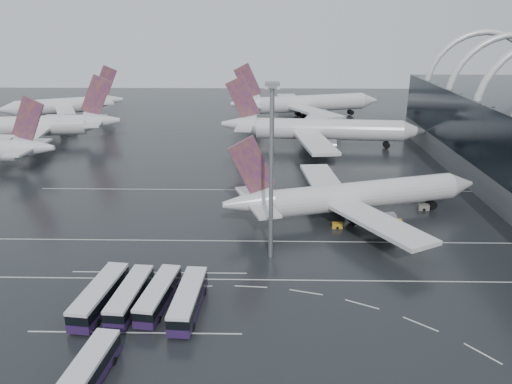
{
  "coord_description": "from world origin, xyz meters",
  "views": [
    {
      "loc": [
        -7.13,
        -70.44,
        39.03
      ],
      "look_at": [
        -8.9,
        19.02,
        7.0
      ],
      "focal_mm": 35.0,
      "sensor_mm": 36.0,
      "label": 1
    }
  ],
  "objects_px": {
    "bus_row_near_a": "(100,296)",
    "bus_row_near_c": "(158,295)",
    "airliner_gate_b": "(318,130)",
    "jet_remote_mid": "(44,126)",
    "jet_remote_far": "(66,106)",
    "gse_cart_belly_d": "(423,207)",
    "floodlight_mast": "(272,152)",
    "gse_cart_belly_a": "(396,223)",
    "airliner_main": "(352,197)",
    "bus_row_near_d": "(188,300)",
    "gse_cart_belly_c": "(337,225)",
    "bus_row_far_a": "(85,375)",
    "gse_cart_belly_e": "(359,203)",
    "airliner_gate_c": "(304,104)",
    "bus_row_near_b": "(130,296)"
  },
  "relations": [
    {
      "from": "airliner_gate_b",
      "to": "gse_cart_belly_d",
      "type": "xyz_separation_m",
      "value": [
        17.3,
        -52.5,
        -4.79
      ]
    },
    {
      "from": "gse_cart_belly_d",
      "to": "bus_row_near_d",
      "type": "bearing_deg",
      "value": -138.43
    },
    {
      "from": "bus_row_near_d",
      "to": "bus_row_far_a",
      "type": "relative_size",
      "value": 1.03
    },
    {
      "from": "airliner_gate_b",
      "to": "jet_remote_far",
      "type": "xyz_separation_m",
      "value": [
        -94.4,
        42.15,
        -0.2
      ]
    },
    {
      "from": "bus_row_near_c",
      "to": "gse_cart_belly_e",
      "type": "distance_m",
      "value": 52.82
    },
    {
      "from": "bus_row_near_c",
      "to": "bus_row_near_d",
      "type": "xyz_separation_m",
      "value": [
        4.44,
        -1.34,
        0.11
      ]
    },
    {
      "from": "airliner_gate_c",
      "to": "floodlight_mast",
      "type": "distance_m",
      "value": 122.31
    },
    {
      "from": "bus_row_near_b",
      "to": "bus_row_near_c",
      "type": "height_order",
      "value": "bus_row_near_b"
    },
    {
      "from": "airliner_gate_c",
      "to": "gse_cart_belly_e",
      "type": "distance_m",
      "value": 96.97
    },
    {
      "from": "gse_cart_belly_a",
      "to": "bus_row_near_c",
      "type": "bearing_deg",
      "value": -144.26
    },
    {
      "from": "bus_row_near_c",
      "to": "airliner_main",
      "type": "bearing_deg",
      "value": -37.33
    },
    {
      "from": "jet_remote_far",
      "to": "gse_cart_belly_d",
      "type": "distance_m",
      "value": 146.48
    },
    {
      "from": "jet_remote_mid",
      "to": "bus_row_near_b",
      "type": "relative_size",
      "value": 3.73
    },
    {
      "from": "jet_remote_far",
      "to": "gse_cart_belly_d",
      "type": "relative_size",
      "value": 19.55
    },
    {
      "from": "bus_row_far_a",
      "to": "gse_cart_belly_d",
      "type": "relative_size",
      "value": 5.88
    },
    {
      "from": "airliner_gate_c",
      "to": "bus_row_near_b",
      "type": "bearing_deg",
      "value": -120.48
    },
    {
      "from": "airliner_main",
      "to": "gse_cart_belly_e",
      "type": "relative_size",
      "value": 23.15
    },
    {
      "from": "bus_row_near_c",
      "to": "airliner_gate_b",
      "type": "bearing_deg",
      "value": -11.66
    },
    {
      "from": "bus_row_far_a",
      "to": "gse_cart_belly_c",
      "type": "xyz_separation_m",
      "value": [
        33.54,
        44.52,
        -1.23
      ]
    },
    {
      "from": "airliner_gate_c",
      "to": "gse_cart_belly_a",
      "type": "relative_size",
      "value": 25.99
    },
    {
      "from": "gse_cart_belly_a",
      "to": "airliner_main",
      "type": "bearing_deg",
      "value": 156.95
    },
    {
      "from": "jet_remote_far",
      "to": "floodlight_mast",
      "type": "distance_m",
      "value": 141.88
    },
    {
      "from": "airliner_main",
      "to": "bus_row_near_d",
      "type": "relative_size",
      "value": 3.92
    },
    {
      "from": "jet_remote_mid",
      "to": "gse_cart_belly_d",
      "type": "xyz_separation_m",
      "value": [
        103.75,
        -56.28,
        -4.9
      ]
    },
    {
      "from": "jet_remote_far",
      "to": "gse_cart_belly_c",
      "type": "relative_size",
      "value": 22.69
    },
    {
      "from": "airliner_main",
      "to": "gse_cart_belly_d",
      "type": "height_order",
      "value": "airliner_main"
    },
    {
      "from": "gse_cart_belly_c",
      "to": "gse_cart_belly_a",
      "type": "bearing_deg",
      "value": 6.49
    },
    {
      "from": "jet_remote_far",
      "to": "bus_row_far_a",
      "type": "height_order",
      "value": "jet_remote_far"
    },
    {
      "from": "airliner_gate_b",
      "to": "gse_cart_belly_c",
      "type": "xyz_separation_m",
      "value": [
        -2.15,
        -62.31,
        -4.87
      ]
    },
    {
      "from": "jet_remote_far",
      "to": "bus_row_near_d",
      "type": "xyz_separation_m",
      "value": [
        67.78,
        -133.6,
        -3.36
      ]
    },
    {
      "from": "floodlight_mast",
      "to": "gse_cart_belly_c",
      "type": "distance_m",
      "value": 25.41
    },
    {
      "from": "airliner_gate_c",
      "to": "floodlight_mast",
      "type": "height_order",
      "value": "floodlight_mast"
    },
    {
      "from": "bus_row_near_a",
      "to": "gse_cart_belly_e",
      "type": "height_order",
      "value": "bus_row_near_a"
    },
    {
      "from": "gse_cart_belly_c",
      "to": "jet_remote_far",
      "type": "bearing_deg",
      "value": 131.45
    },
    {
      "from": "airliner_gate_b",
      "to": "jet_remote_mid",
      "type": "distance_m",
      "value": 86.52
    },
    {
      "from": "airliner_main",
      "to": "gse_cart_belly_c",
      "type": "height_order",
      "value": "airliner_main"
    },
    {
      "from": "floodlight_mast",
      "to": "gse_cart_belly_a",
      "type": "relative_size",
      "value": 12.62
    },
    {
      "from": "bus_row_near_a",
      "to": "bus_row_far_a",
      "type": "relative_size",
      "value": 1.07
    },
    {
      "from": "airliner_gate_b",
      "to": "gse_cart_belly_d",
      "type": "distance_m",
      "value": 55.48
    },
    {
      "from": "bus_row_near_a",
      "to": "bus_row_near_c",
      "type": "distance_m",
      "value": 8.11
    },
    {
      "from": "airliner_main",
      "to": "airliner_gate_c",
      "type": "xyz_separation_m",
      "value": [
        -2.34,
        103.54,
        0.82
      ]
    },
    {
      "from": "airliner_gate_b",
      "to": "bus_row_far_a",
      "type": "relative_size",
      "value": 4.68
    },
    {
      "from": "airliner_main",
      "to": "jet_remote_far",
      "type": "xyz_separation_m",
      "value": [
        -95.6,
        99.65,
        0.55
      ]
    },
    {
      "from": "airliner_main",
      "to": "gse_cart_belly_c",
      "type": "bearing_deg",
      "value": -142.33
    },
    {
      "from": "gse_cart_belly_e",
      "to": "gse_cart_belly_c",
      "type": "bearing_deg",
      "value": -118.0
    },
    {
      "from": "jet_remote_mid",
      "to": "bus_row_near_a",
      "type": "distance_m",
      "value": 105.77
    },
    {
      "from": "jet_remote_far",
      "to": "gse_cart_belly_a",
      "type": "relative_size",
      "value": 18.99
    },
    {
      "from": "floodlight_mast",
      "to": "airliner_main",
      "type": "bearing_deg",
      "value": 46.59
    },
    {
      "from": "airliner_gate_b",
      "to": "bus_row_near_b",
      "type": "height_order",
      "value": "airliner_gate_b"
    },
    {
      "from": "airliner_gate_b",
      "to": "jet_remote_mid",
      "type": "xyz_separation_m",
      "value": [
        -86.44,
        3.79,
        0.11
      ]
    }
  ]
}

